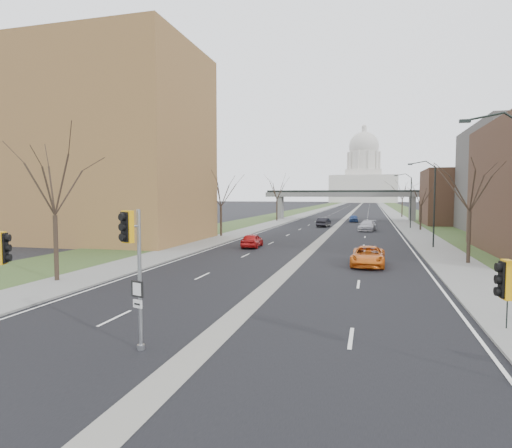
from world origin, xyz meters
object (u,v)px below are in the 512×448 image
at_px(car_right_near, 368,256).
at_px(speed_limit_sign, 508,288).
at_px(car_right_far, 354,218).
at_px(signal_pole_median, 133,253).
at_px(car_left_near, 252,240).
at_px(car_left_far, 324,222).
at_px(car_right_mid, 367,226).

bearing_deg(car_right_near, speed_limit_sign, -68.52).
bearing_deg(car_right_near, car_right_far, 94.78).
bearing_deg(car_right_near, signal_pole_median, -108.64).
bearing_deg(car_left_near, car_right_near, 139.97).
relative_size(car_left_far, car_right_far, 1.08).
height_order(car_left_near, car_right_mid, car_right_mid).
height_order(speed_limit_sign, car_left_far, speed_limit_sign).
bearing_deg(car_right_mid, car_left_far, 144.31).
height_order(car_right_mid, car_right_far, car_right_mid).
relative_size(signal_pole_median, car_right_mid, 0.90).
xyz_separation_m(signal_pole_median, car_left_near, (-4.01, 29.37, -2.66)).
distance_m(speed_limit_sign, car_right_far, 69.43).
height_order(signal_pole_median, car_right_far, signal_pole_median).
bearing_deg(car_left_near, car_left_far, -100.28).
xyz_separation_m(car_left_near, car_left_far, (4.07, 30.79, 0.05)).
height_order(car_left_near, car_right_near, car_right_near).
distance_m(signal_pole_median, car_left_far, 60.21).
height_order(speed_limit_sign, car_right_far, speed_limit_sign).
relative_size(car_left_near, car_right_far, 0.98).
xyz_separation_m(signal_pole_median, car_right_mid, (7.27, 53.36, -2.60)).
bearing_deg(signal_pole_median, car_right_far, 104.75).
xyz_separation_m(speed_limit_sign, car_left_near, (-16.93, 23.57, -0.98)).
height_order(signal_pole_median, car_left_near, signal_pole_median).
bearing_deg(signal_pole_median, car_right_near, 88.01).
relative_size(signal_pole_median, car_left_far, 1.04).
relative_size(car_right_mid, car_right_far, 1.26).
relative_size(speed_limit_sign, car_left_near, 0.54).
distance_m(speed_limit_sign, car_left_far, 55.87).
bearing_deg(car_right_near, car_left_near, 144.26).
bearing_deg(car_right_mid, car_right_far, 105.05).
xyz_separation_m(speed_limit_sign, car_right_near, (-5.36, 14.77, -0.97)).
distance_m(signal_pole_median, car_right_near, 22.07).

